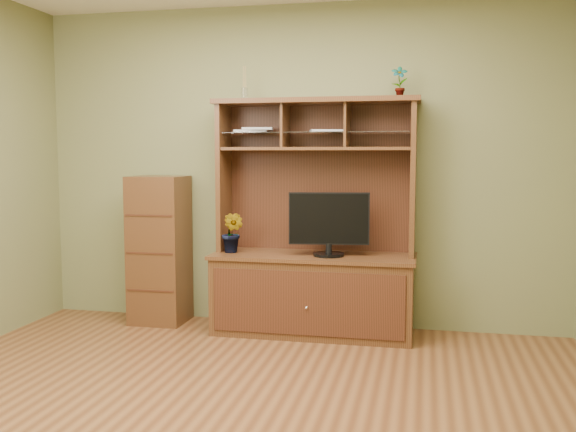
% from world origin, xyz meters
% --- Properties ---
extents(room, '(4.54, 4.04, 2.74)m').
position_xyz_m(room, '(0.00, 0.00, 1.35)').
color(room, '#583119').
rests_on(room, ground).
extents(media_hutch, '(1.66, 0.61, 1.90)m').
position_xyz_m(media_hutch, '(0.19, 1.73, 0.52)').
color(media_hutch, '#3E2211').
rests_on(media_hutch, room).
extents(monitor, '(0.64, 0.25, 0.51)m').
position_xyz_m(monitor, '(0.33, 1.65, 0.92)').
color(monitor, black).
rests_on(monitor, media_hutch).
extents(orchid_plant, '(0.22, 0.20, 0.33)m').
position_xyz_m(orchid_plant, '(-0.47, 1.65, 0.82)').
color(orchid_plant, '#20511C').
rests_on(orchid_plant, media_hutch).
extents(top_plant, '(0.13, 0.09, 0.24)m').
position_xyz_m(top_plant, '(0.85, 1.80, 2.02)').
color(top_plant, '#3E6E26').
rests_on(top_plant, media_hutch).
extents(reed_diffuser, '(0.06, 0.06, 0.28)m').
position_xyz_m(reed_diffuser, '(-0.40, 1.80, 2.01)').
color(reed_diffuser, silver).
rests_on(reed_diffuser, media_hutch).
extents(magazines, '(0.95, 0.28, 0.04)m').
position_xyz_m(magazines, '(-0.13, 1.80, 1.65)').
color(magazines, silver).
rests_on(magazines, media_hutch).
extents(side_cabinet, '(0.45, 0.41, 1.27)m').
position_xyz_m(side_cabinet, '(-1.17, 1.78, 0.63)').
color(side_cabinet, '#3E2211').
rests_on(side_cabinet, room).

